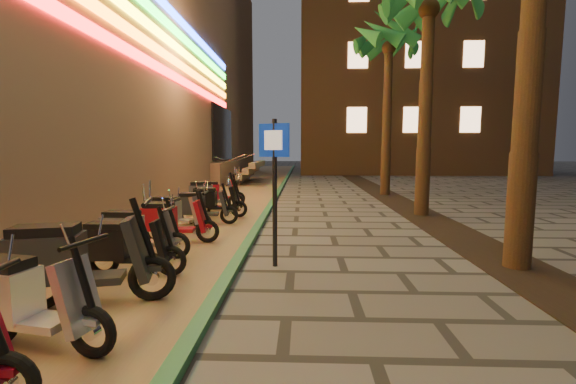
{
  "coord_description": "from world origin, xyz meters",
  "views": [
    {
      "loc": [
        0.18,
        -4.12,
        1.88
      ],
      "look_at": [
        -0.06,
        2.05,
        1.2
      ],
      "focal_mm": 24.0,
      "sensor_mm": 36.0,
      "label": 1
    }
  ],
  "objects_px": {
    "scooter_7": "(171,220)",
    "scooter_11": "(210,194)",
    "scooter_12": "(216,192)",
    "scooter_3": "(22,299)",
    "scooter_6": "(136,232)",
    "scooter_8": "(175,212)",
    "scooter_5": "(123,246)",
    "pedestrian_sign": "(274,172)",
    "scooter_4": "(73,261)",
    "scooter_9": "(201,207)",
    "scooter_10": "(213,201)"
  },
  "relations": [
    {
      "from": "scooter_6",
      "to": "scooter_10",
      "type": "height_order",
      "value": "scooter_6"
    },
    {
      "from": "pedestrian_sign",
      "to": "scooter_10",
      "type": "xyz_separation_m",
      "value": [
        -2.06,
        4.48,
        -1.06
      ]
    },
    {
      "from": "scooter_5",
      "to": "scooter_12",
      "type": "xyz_separation_m",
      "value": [
        -0.21,
        7.13,
        0.01
      ]
    },
    {
      "from": "scooter_4",
      "to": "scooter_11",
      "type": "xyz_separation_m",
      "value": [
        -0.14,
        7.27,
        -0.05
      ]
    },
    {
      "from": "scooter_6",
      "to": "scooter_10",
      "type": "relative_size",
      "value": 1.0
    },
    {
      "from": "pedestrian_sign",
      "to": "scooter_9",
      "type": "bearing_deg",
      "value": 143.69
    },
    {
      "from": "scooter_3",
      "to": "scooter_5",
      "type": "height_order",
      "value": "scooter_3"
    },
    {
      "from": "scooter_5",
      "to": "scooter_7",
      "type": "height_order",
      "value": "scooter_7"
    },
    {
      "from": "scooter_4",
      "to": "scooter_7",
      "type": "bearing_deg",
      "value": 74.18
    },
    {
      "from": "scooter_6",
      "to": "scooter_11",
      "type": "height_order",
      "value": "scooter_11"
    },
    {
      "from": "scooter_3",
      "to": "scooter_10",
      "type": "height_order",
      "value": "scooter_3"
    },
    {
      "from": "scooter_7",
      "to": "scooter_11",
      "type": "relative_size",
      "value": 0.91
    },
    {
      "from": "scooter_11",
      "to": "scooter_7",
      "type": "bearing_deg",
      "value": -100.43
    },
    {
      "from": "scooter_9",
      "to": "scooter_12",
      "type": "height_order",
      "value": "scooter_12"
    },
    {
      "from": "pedestrian_sign",
      "to": "scooter_10",
      "type": "height_order",
      "value": "pedestrian_sign"
    },
    {
      "from": "scooter_8",
      "to": "scooter_7",
      "type": "bearing_deg",
      "value": -61.72
    },
    {
      "from": "scooter_8",
      "to": "scooter_10",
      "type": "bearing_deg",
      "value": 90.68
    },
    {
      "from": "scooter_3",
      "to": "scooter_8",
      "type": "bearing_deg",
      "value": 104.37
    },
    {
      "from": "scooter_3",
      "to": "scooter_12",
      "type": "xyz_separation_m",
      "value": [
        -0.25,
        9.24,
        -0.02
      ]
    },
    {
      "from": "scooter_10",
      "to": "scooter_11",
      "type": "xyz_separation_m",
      "value": [
        -0.35,
        1.08,
        0.05
      ]
    },
    {
      "from": "scooter_11",
      "to": "scooter_12",
      "type": "xyz_separation_m",
      "value": [
        -0.02,
        1.0,
        -0.05
      ]
    },
    {
      "from": "scooter_3",
      "to": "scooter_6",
      "type": "height_order",
      "value": "scooter_3"
    },
    {
      "from": "scooter_12",
      "to": "scooter_3",
      "type": "bearing_deg",
      "value": -103.66
    },
    {
      "from": "scooter_8",
      "to": "scooter_3",
      "type": "bearing_deg",
      "value": -73.4
    },
    {
      "from": "scooter_6",
      "to": "scooter_7",
      "type": "bearing_deg",
      "value": 78.87
    },
    {
      "from": "scooter_10",
      "to": "scooter_6",
      "type": "bearing_deg",
      "value": -95.74
    },
    {
      "from": "pedestrian_sign",
      "to": "scooter_12",
      "type": "relative_size",
      "value": 1.56
    },
    {
      "from": "scooter_3",
      "to": "scooter_7",
      "type": "bearing_deg",
      "value": 101.2
    },
    {
      "from": "scooter_7",
      "to": "scooter_11",
      "type": "bearing_deg",
      "value": 88.3
    },
    {
      "from": "scooter_3",
      "to": "scooter_6",
      "type": "bearing_deg",
      "value": 105.86
    },
    {
      "from": "scooter_4",
      "to": "scooter_8",
      "type": "xyz_separation_m",
      "value": [
        -0.22,
        4.26,
        -0.11
      ]
    },
    {
      "from": "scooter_11",
      "to": "scooter_12",
      "type": "distance_m",
      "value": 1.0
    },
    {
      "from": "scooter_4",
      "to": "scooter_5",
      "type": "xyz_separation_m",
      "value": [
        0.05,
        1.14,
        -0.11
      ]
    },
    {
      "from": "scooter_5",
      "to": "scooter_10",
      "type": "height_order",
      "value": "scooter_10"
    },
    {
      "from": "scooter_7",
      "to": "scooter_10",
      "type": "bearing_deg",
      "value": 82.75
    },
    {
      "from": "scooter_4",
      "to": "scooter_11",
      "type": "height_order",
      "value": "scooter_4"
    },
    {
      "from": "pedestrian_sign",
      "to": "scooter_3",
      "type": "relative_size",
      "value": 1.48
    },
    {
      "from": "scooter_12",
      "to": "scooter_9",
      "type": "bearing_deg",
      "value": -99.5
    },
    {
      "from": "scooter_6",
      "to": "scooter_8",
      "type": "relative_size",
      "value": 1.03
    },
    {
      "from": "pedestrian_sign",
      "to": "scooter_8",
      "type": "relative_size",
      "value": 1.59
    },
    {
      "from": "scooter_5",
      "to": "scooter_6",
      "type": "height_order",
      "value": "scooter_6"
    },
    {
      "from": "scooter_9",
      "to": "scooter_10",
      "type": "xyz_separation_m",
      "value": [
        0.06,
        1.05,
        0.01
      ]
    },
    {
      "from": "scooter_6",
      "to": "scooter_11",
      "type": "relative_size",
      "value": 0.9
    },
    {
      "from": "scooter_7",
      "to": "scooter_9",
      "type": "distance_m",
      "value": 1.97
    },
    {
      "from": "scooter_7",
      "to": "scooter_5",
      "type": "bearing_deg",
      "value": -95.33
    },
    {
      "from": "pedestrian_sign",
      "to": "scooter_5",
      "type": "xyz_separation_m",
      "value": [
        -2.22,
        -0.57,
        -1.07
      ]
    },
    {
      "from": "pedestrian_sign",
      "to": "scooter_5",
      "type": "bearing_deg",
      "value": -143.55
    },
    {
      "from": "scooter_5",
      "to": "scooter_12",
      "type": "height_order",
      "value": "scooter_12"
    },
    {
      "from": "scooter_10",
      "to": "scooter_12",
      "type": "relative_size",
      "value": 1.0
    },
    {
      "from": "scooter_5",
      "to": "scooter_6",
      "type": "bearing_deg",
      "value": 101.65
    }
  ]
}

